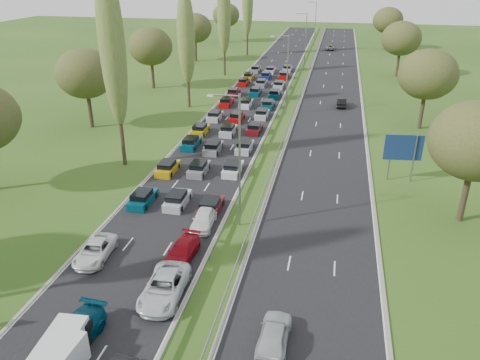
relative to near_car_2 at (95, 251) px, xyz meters
The scene contains 19 objects.
ground 45.57m from the near_car_2, 77.14° to the left, with size 260.00×260.00×0.00m, color #284B17.
near_carriageway 47.05m from the near_car_2, 85.87° to the left, with size 10.50×215.00×0.04m, color black.
far_carriageway 49.87m from the near_car_2, 70.21° to the left, with size 10.50×215.00×0.04m, color black.
central_reservation 48.00m from the near_car_2, 77.81° to the left, with size 2.36×215.00×0.32m.
lamp_columns 43.94m from the near_car_2, 76.56° to the left, with size 0.18×140.18×12.00m.
poplar_row 35.11m from the near_car_2, 100.20° to the left, with size 2.80×127.80×22.44m.
woodland_left 32.37m from the near_car_2, 121.17° to the left, with size 8.00×166.00×11.10m.
woodland_right 43.51m from the near_car_2, 46.37° to the left, with size 8.00×153.00×11.10m.
traffic_queue_fill 42.16m from the near_car_2, 85.38° to the left, with size 9.10×69.41×0.80m.
near_car_2 is the anchor object (origin of this frame).
near_car_7 9.63m from the near_car_2, 70.50° to the right, with size 2.21×5.44×1.58m, color #053A54.
near_car_10 7.81m from the near_car_2, 25.78° to the right, with size 2.64×5.73×1.59m, color silver.
near_car_11 6.87m from the near_car_2, 10.65° to the left, with size 1.93×4.74×1.38m, color maroon.
near_car_12 9.64m from the near_car_2, 42.97° to the left, with size 1.78×4.43×1.51m, color white.
far_car_0 16.45m from the near_car_2, 22.87° to the right, with size 1.85×4.59×1.56m, color #A7AEB1.
far_car_1 52.07m from the near_car_2, 69.00° to the left, with size 1.48×4.23×1.40m, color black.
far_car_2 106.83m from the near_car_2, 81.94° to the left, with size 2.34×5.08×1.41m, color slate.
white_van_front 11.05m from the near_car_2, 72.46° to the right, with size 1.90×4.84×1.94m.
direction_sign 32.36m from the near_car_2, 39.03° to the left, with size 3.99×0.54×5.20m.
Camera 1 is at (11.96, 7.38, 21.24)m, focal length 35.00 mm.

